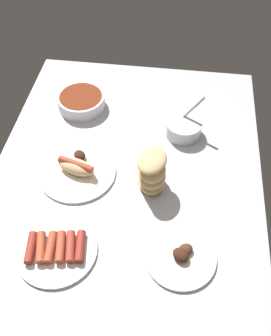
{
  "coord_description": "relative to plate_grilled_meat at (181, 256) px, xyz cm",
  "views": [
    {
      "loc": [
        -79.91,
        -13.49,
        99.86
      ],
      "look_at": [
        0.03,
        -3.0,
        3.0
      ],
      "focal_mm": 40.89,
      "sensor_mm": 36.0,
      "label": 1
    }
  ],
  "objects": [
    {
      "name": "plate_grilled_meat",
      "position": [
        0.0,
        0.0,
        0.0
      ],
      "size": [
        20.35,
        20.35,
        3.88
      ],
      "color": "white",
      "rests_on": "ground_plane"
    },
    {
      "name": "bowl_chili",
      "position": [
        59.67,
        41.91,
        2.05
      ],
      "size": [
        18.19,
        18.19,
        5.27
      ],
      "color": "white",
      "rests_on": "ground_plane"
    },
    {
      "name": "plate_hotdog_assembled",
      "position": [
        26.87,
        36.18,
        0.8
      ],
      "size": [
        25.97,
        25.97,
        5.61
      ],
      "color": "white",
      "rests_on": "ground_plane"
    },
    {
      "name": "plate_sausages",
      "position": [
        -2.46,
        35.48,
        0.38
      ],
      "size": [
        23.58,
        23.58,
        3.54
      ],
      "color": "white",
      "rests_on": "ground_plane"
    },
    {
      "name": "ground_plane",
      "position": [
        28.78,
        19.69,
        -2.33
      ],
      "size": [
        120.0,
        90.0,
        3.0
      ],
      "primitive_type": "cube",
      "color": "#B2B2B7"
    },
    {
      "name": "bread_stack",
      "position": [
        24.68,
        11.03,
        6.37
      ],
      "size": [
        13.94,
        11.06,
        14.4
      ],
      "color": "#DBB77A",
      "rests_on": "ground_plane"
    },
    {
      "name": "bowl_coleslaw",
      "position": [
        49.98,
        1.93,
        2.32
      ],
      "size": [
        13.08,
        13.08,
        15.74
      ],
      "color": "silver",
      "rests_on": "ground_plane"
    }
  ]
}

